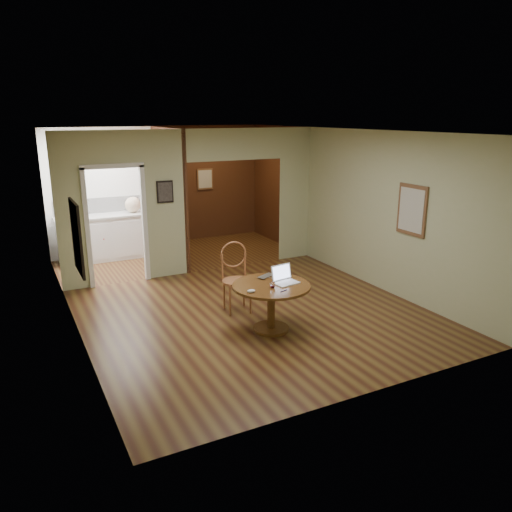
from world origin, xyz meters
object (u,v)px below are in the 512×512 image
open_laptop (284,278)px  closed_laptop (269,277)px  dining_table (271,297)px  chair (236,273)px

open_laptop → closed_laptop: open_laptop is taller
open_laptop → closed_laptop: bearing=100.1°
open_laptop → closed_laptop: 0.29m
closed_laptop → dining_table: bearing=-137.2°
dining_table → open_laptop: size_ratio=2.96×
open_laptop → closed_laptop: (-0.10, 0.27, -0.05)m
dining_table → chair: chair is taller
dining_table → closed_laptop: 0.36m
dining_table → chair: 0.94m
dining_table → open_laptop: bearing=4.0°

